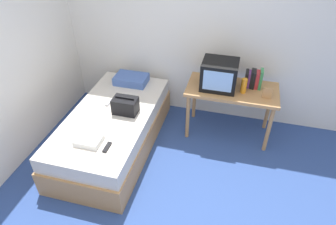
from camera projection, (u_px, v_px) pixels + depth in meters
ground_plane at (166, 214)px, 3.17m from camera, size 8.00×8.00×0.00m
wall_back at (205, 28)px, 3.95m from camera, size 5.20×0.10×2.60m
bed at (113, 129)px, 3.89m from camera, size 1.00×2.00×0.53m
desk at (232, 94)px, 3.88m from camera, size 1.16×0.60×0.73m
tv at (219, 75)px, 3.75m from camera, size 0.44×0.39×0.36m
water_bottle at (244, 86)px, 3.69m from camera, size 0.07×0.07×0.19m
book_row at (254, 79)px, 3.79m from camera, size 0.21×0.16×0.25m
picture_frame at (267, 93)px, 3.60m from camera, size 0.11×0.02×0.14m
pillow at (131, 79)px, 4.28m from camera, size 0.46×0.31×0.11m
handbag at (125, 105)px, 3.68m from camera, size 0.30×0.20×0.22m
magazine at (88, 131)px, 3.44m from camera, size 0.21×0.29×0.01m
remote_dark at (107, 147)px, 3.21m from camera, size 0.04×0.16×0.02m
remote_silver at (109, 103)px, 3.89m from camera, size 0.04×0.14×0.02m
folded_towel at (89, 140)px, 3.27m from camera, size 0.28×0.22×0.06m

